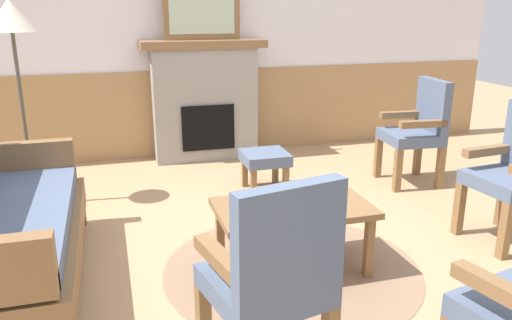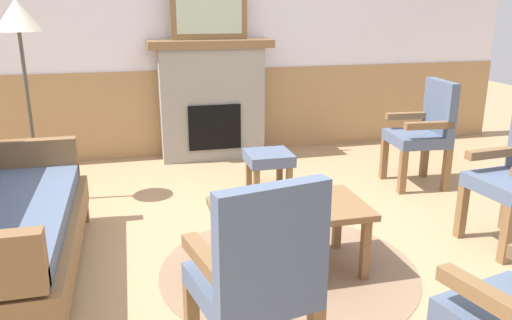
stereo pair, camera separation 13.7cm
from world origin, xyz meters
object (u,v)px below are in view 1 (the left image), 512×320
at_px(couch, 7,225).
at_px(armchair_front_center, 273,274).
at_px(book_on_table, 295,204).
at_px(armchair_near_fireplace, 418,127).
at_px(coffee_table, 293,213).
at_px(floor_lamp_by_couch, 12,29).
at_px(footstool, 265,160).
at_px(framed_picture, 202,12).
at_px(fireplace, 204,99).

relative_size(couch, armchair_front_center, 1.84).
bearing_deg(book_on_table, armchair_near_fireplace, 37.10).
height_order(coffee_table, floor_lamp_by_couch, floor_lamp_by_couch).
bearing_deg(footstool, book_on_table, -100.18).
xyz_separation_m(framed_picture, couch, (-1.63, -2.36, -1.16)).
distance_m(couch, book_on_table, 1.71).
bearing_deg(coffee_table, footstool, 79.63).
bearing_deg(coffee_table, fireplace, 91.17).
distance_m(fireplace, couch, 2.88).
height_order(coffee_table, book_on_table, book_on_table).
relative_size(armchair_front_center, floor_lamp_by_couch, 0.58).
relative_size(coffee_table, armchair_near_fireplace, 0.98).
relative_size(framed_picture, armchair_near_fireplace, 0.82).
xyz_separation_m(fireplace, armchair_front_center, (-0.39, -3.58, -0.11)).
bearing_deg(footstool, fireplace, 105.10).
height_order(coffee_table, armchair_front_center, armchair_front_center).
height_order(framed_picture, coffee_table, framed_picture).
distance_m(fireplace, armchair_near_fireplace, 2.23).
height_order(couch, armchair_front_center, same).
bearing_deg(armchair_near_fireplace, coffee_table, -143.41).
distance_m(couch, coffee_table, 1.70).
height_order(footstool, floor_lamp_by_couch, floor_lamp_by_couch).
relative_size(couch, book_on_table, 9.13).
distance_m(framed_picture, coffee_table, 2.89).
bearing_deg(armchair_front_center, book_on_table, 64.37).
height_order(book_on_table, footstool, book_on_table).
xyz_separation_m(fireplace, armchair_near_fireplace, (1.76, -1.38, -0.11)).
height_order(coffee_table, footstool, coffee_table).
bearing_deg(couch, footstool, 31.18).
relative_size(footstool, armchair_near_fireplace, 0.41).
distance_m(coffee_table, footstool, 1.48).
xyz_separation_m(couch, footstool, (1.94, 1.18, -0.11)).
xyz_separation_m(fireplace, footstool, (0.32, -1.19, -0.37)).
bearing_deg(floor_lamp_by_couch, armchair_near_fireplace, -6.78).
height_order(coffee_table, armchair_near_fireplace, armchair_near_fireplace).
height_order(fireplace, floor_lamp_by_couch, floor_lamp_by_couch).
bearing_deg(framed_picture, floor_lamp_by_couch, -149.82).
relative_size(coffee_table, armchair_front_center, 0.98).
xyz_separation_m(couch, floor_lamp_by_couch, (-0.04, 1.39, 1.05)).
bearing_deg(coffee_table, book_on_table, -87.91).
bearing_deg(armchair_front_center, armchair_near_fireplace, 45.82).
relative_size(coffee_table, floor_lamp_by_couch, 0.57).
height_order(framed_picture, floor_lamp_by_couch, framed_picture).
xyz_separation_m(couch, armchair_near_fireplace, (3.38, 0.99, 0.14)).
distance_m(book_on_table, armchair_front_center, 1.02).
bearing_deg(couch, framed_picture, 55.48).
bearing_deg(book_on_table, footstool, 79.82).
bearing_deg(book_on_table, floor_lamp_by_couch, 135.49).
height_order(fireplace, coffee_table, fireplace).
bearing_deg(framed_picture, book_on_table, -88.82).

